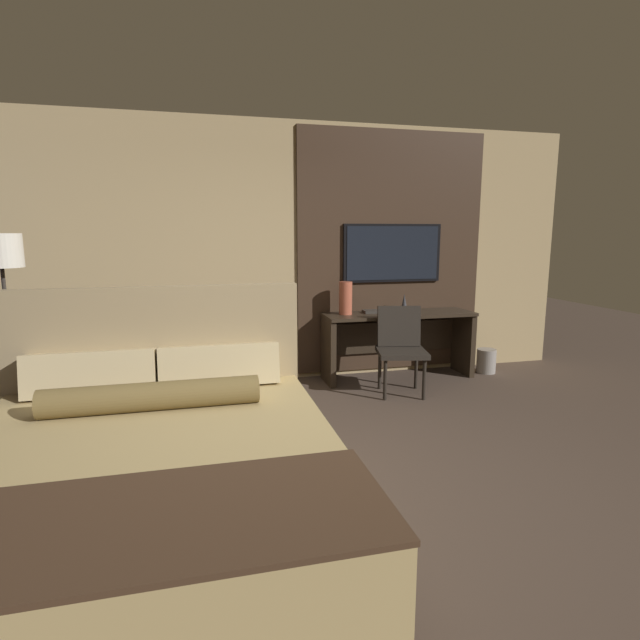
# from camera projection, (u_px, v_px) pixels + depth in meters

# --- Properties ---
(ground_plane) EXTENTS (16.00, 16.00, 0.00)m
(ground_plane) POSITION_uv_depth(u_px,v_px,m) (322.00, 494.00, 3.15)
(ground_plane) COLOR #4C3D33
(wall_back_tv_panel) EXTENTS (7.20, 0.09, 2.80)m
(wall_back_tv_panel) POSITION_uv_depth(u_px,v_px,m) (280.00, 254.00, 5.43)
(wall_back_tv_panel) COLOR tan
(wall_back_tv_panel) RESTS_ON ground_plane
(bed) EXTENTS (1.96, 2.19, 1.27)m
(bed) POSITION_uv_depth(u_px,v_px,m) (150.00, 482.00, 2.60)
(bed) COLOR #33281E
(bed) RESTS_ON ground_plane
(desk) EXTENTS (1.69, 0.49, 0.75)m
(desk) POSITION_uv_depth(u_px,v_px,m) (397.00, 334.00, 5.63)
(desk) COLOR #2D2319
(desk) RESTS_ON ground_plane
(tv) EXTENTS (1.16, 0.04, 0.65)m
(tv) POSITION_uv_depth(u_px,v_px,m) (392.00, 253.00, 5.67)
(tv) COLOR black
(desk_chair) EXTENTS (0.57, 0.57, 0.88)m
(desk_chair) POSITION_uv_depth(u_px,v_px,m) (400.00, 342.00, 5.10)
(desk_chair) COLOR #28231E
(desk_chair) RESTS_ON ground_plane
(floor_lamp) EXTENTS (0.34, 0.34, 1.62)m
(floor_lamp) POSITION_uv_depth(u_px,v_px,m) (2.00, 266.00, 4.13)
(floor_lamp) COLOR #282623
(floor_lamp) RESTS_ON ground_plane
(vase_tall) EXTENTS (0.14, 0.14, 0.36)m
(vase_tall) POSITION_uv_depth(u_px,v_px,m) (346.00, 298.00, 5.42)
(vase_tall) COLOR #B2563D
(vase_tall) RESTS_ON desk
(vase_short) EXTENTS (0.08, 0.08, 0.20)m
(vase_short) POSITION_uv_depth(u_px,v_px,m) (404.00, 303.00, 5.65)
(vase_short) COLOR #333338
(vase_short) RESTS_ON desk
(book) EXTENTS (0.23, 0.16, 0.03)m
(book) POSITION_uv_depth(u_px,v_px,m) (373.00, 311.00, 5.55)
(book) COLOR #332D28
(book) RESTS_ON desk
(waste_bin) EXTENTS (0.22, 0.22, 0.28)m
(waste_bin) POSITION_uv_depth(u_px,v_px,m) (486.00, 361.00, 5.87)
(waste_bin) COLOR gray
(waste_bin) RESTS_ON ground_plane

